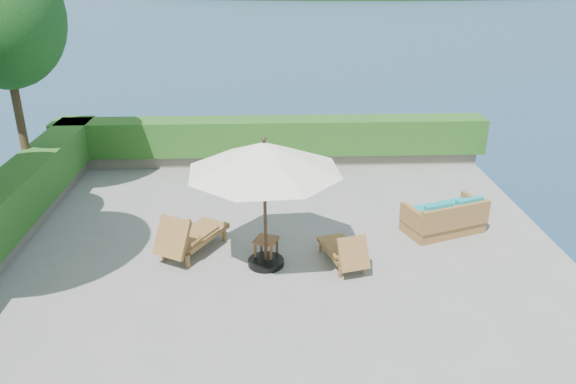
{
  "coord_description": "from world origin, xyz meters",
  "views": [
    {
      "loc": [
        -0.12,
        -10.01,
        5.66
      ],
      "look_at": [
        0.3,
        0.8,
        1.1
      ],
      "focal_mm": 35.0,
      "sensor_mm": 36.0,
      "label": 1
    }
  ],
  "objects_px": {
    "patio_umbrella": "(264,158)",
    "lounge_left": "(189,236)",
    "wicker_loveseat": "(445,219)",
    "side_table": "(266,242)",
    "lounge_right": "(344,250)"
  },
  "relations": [
    {
      "from": "wicker_loveseat",
      "to": "lounge_left",
      "type": "bearing_deg",
      "value": 167.9
    },
    {
      "from": "lounge_left",
      "to": "wicker_loveseat",
      "type": "relative_size",
      "value": 0.95
    },
    {
      "from": "side_table",
      "to": "wicker_loveseat",
      "type": "xyz_separation_m",
      "value": [
        3.94,
        1.04,
        -0.05
      ]
    },
    {
      "from": "patio_umbrella",
      "to": "wicker_loveseat",
      "type": "bearing_deg",
      "value": 17.85
    },
    {
      "from": "lounge_left",
      "to": "lounge_right",
      "type": "relative_size",
      "value": 1.21
    },
    {
      "from": "patio_umbrella",
      "to": "side_table",
      "type": "height_order",
      "value": "patio_umbrella"
    },
    {
      "from": "wicker_loveseat",
      "to": "lounge_right",
      "type": "bearing_deg",
      "value": -170.46
    },
    {
      "from": "patio_umbrella",
      "to": "lounge_left",
      "type": "xyz_separation_m",
      "value": [
        -1.55,
        0.52,
        -1.83
      ]
    },
    {
      "from": "patio_umbrella",
      "to": "lounge_left",
      "type": "bearing_deg",
      "value": 161.49
    },
    {
      "from": "patio_umbrella",
      "to": "wicker_loveseat",
      "type": "relative_size",
      "value": 1.94
    },
    {
      "from": "side_table",
      "to": "wicker_loveseat",
      "type": "distance_m",
      "value": 4.07
    },
    {
      "from": "lounge_left",
      "to": "lounge_right",
      "type": "xyz_separation_m",
      "value": [
        3.09,
        -0.61,
        -0.07
      ]
    },
    {
      "from": "lounge_right",
      "to": "wicker_loveseat",
      "type": "relative_size",
      "value": 0.78
    },
    {
      "from": "lounge_right",
      "to": "side_table",
      "type": "height_order",
      "value": "lounge_right"
    },
    {
      "from": "patio_umbrella",
      "to": "side_table",
      "type": "bearing_deg",
      "value": 88.13
    }
  ]
}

